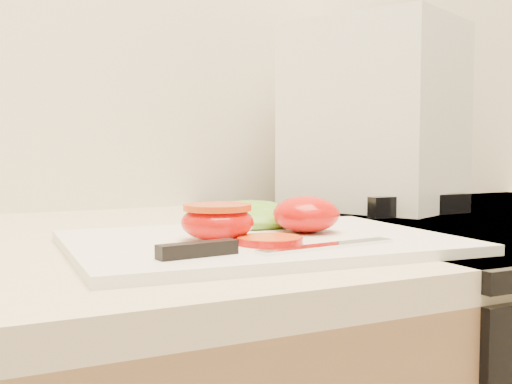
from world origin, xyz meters
name	(u,v)px	position (x,y,z in m)	size (l,w,h in m)	color
cutting_board	(260,242)	(0.07, 1.54, 0.94)	(0.38, 0.27, 0.01)	white
tomato_half_dome	(306,214)	(0.13, 1.55, 0.96)	(0.07, 0.07, 0.04)	red
tomato_half_cut	(217,220)	(0.02, 1.54, 0.96)	(0.07, 0.07, 0.04)	red
tomato_slice_0	(270,240)	(0.05, 1.50, 0.94)	(0.06, 0.06, 0.01)	#EA510A
lettuce_leaf_0	(257,215)	(0.10, 1.62, 0.95)	(0.12, 0.08, 0.03)	#6CC032
knife	(251,248)	(0.01, 1.46, 0.94)	(0.23, 0.04, 0.01)	silver
appliance	(374,117)	(0.42, 1.82, 1.08)	(0.20, 0.25, 0.30)	silver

